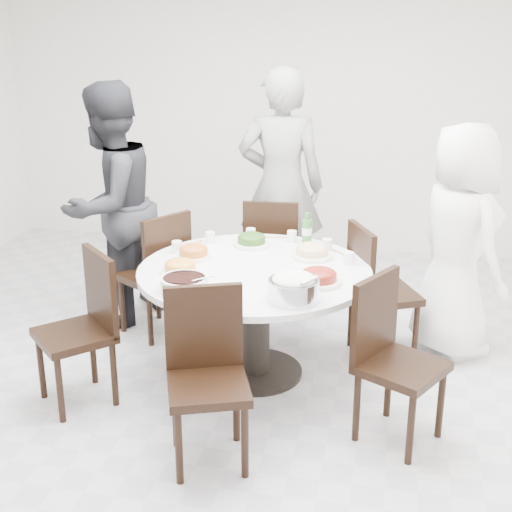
% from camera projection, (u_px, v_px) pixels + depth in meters
% --- Properties ---
extents(floor, '(6.00, 6.00, 0.01)m').
position_uv_depth(floor, '(232.00, 388.00, 4.61)').
color(floor, silver).
rests_on(floor, ground).
extents(wall_back, '(6.00, 0.01, 2.80)m').
position_uv_depth(wall_back, '(301.00, 109.00, 6.92)').
color(wall_back, white).
rests_on(wall_back, ground).
extents(dining_table, '(1.50, 1.50, 0.75)m').
position_uv_depth(dining_table, '(254.00, 322.00, 4.68)').
color(dining_table, white).
rests_on(dining_table, floor).
extents(chair_ne, '(0.56, 0.56, 0.95)m').
position_uv_depth(chair_ne, '(385.00, 291.00, 4.92)').
color(chair_ne, black).
rests_on(chair_ne, floor).
extents(chair_n, '(0.44, 0.44, 0.95)m').
position_uv_depth(chair_n, '(273.00, 254.00, 5.67)').
color(chair_n, black).
rests_on(chair_n, floor).
extents(chair_nw, '(0.58, 0.58, 0.95)m').
position_uv_depth(chair_nw, '(153.00, 273.00, 5.27)').
color(chair_nw, black).
rests_on(chair_nw, floor).
extents(chair_sw, '(0.59, 0.59, 0.95)m').
position_uv_depth(chair_sw, '(74.00, 332.00, 4.31)').
color(chair_sw, black).
rests_on(chair_sw, floor).
extents(chair_s, '(0.54, 0.54, 0.95)m').
position_uv_depth(chair_s, '(208.00, 383.00, 3.72)').
color(chair_s, black).
rests_on(chair_s, floor).
extents(chair_se, '(0.57, 0.57, 0.95)m').
position_uv_depth(chair_se, '(402.00, 364.00, 3.92)').
color(chair_se, black).
rests_on(chair_se, floor).
extents(diner_right, '(0.87, 0.95, 1.63)m').
position_uv_depth(diner_right, '(459.00, 242.00, 4.87)').
color(diner_right, white).
rests_on(diner_right, floor).
extents(diner_middle, '(0.74, 0.53, 1.91)m').
position_uv_depth(diner_middle, '(281.00, 187.00, 5.77)').
color(diner_middle, black).
rests_on(diner_middle, floor).
extents(diner_left, '(0.94, 1.07, 1.84)m').
position_uv_depth(diner_left, '(110.00, 206.00, 5.34)').
color(diner_left, black).
rests_on(diner_left, floor).
extents(dish_greens, '(0.25, 0.25, 0.07)m').
position_uv_depth(dish_greens, '(251.00, 241.00, 4.98)').
color(dish_greens, white).
rests_on(dish_greens, dining_table).
extents(dish_pale, '(0.28, 0.28, 0.07)m').
position_uv_depth(dish_pale, '(312.00, 252.00, 4.75)').
color(dish_pale, white).
rests_on(dish_pale, dining_table).
extents(dish_orange, '(0.24, 0.24, 0.07)m').
position_uv_depth(dish_orange, '(194.00, 253.00, 4.74)').
color(dish_orange, white).
rests_on(dish_orange, dining_table).
extents(dish_redbrown, '(0.28, 0.28, 0.07)m').
position_uv_depth(dish_redbrown, '(319.00, 278.00, 4.30)').
color(dish_redbrown, white).
rests_on(dish_redbrown, dining_table).
extents(dish_tofu, '(0.25, 0.25, 0.06)m').
position_uv_depth(dish_tofu, '(180.00, 269.00, 4.46)').
color(dish_tofu, white).
rests_on(dish_tofu, dining_table).
extents(rice_bowl, '(0.29, 0.29, 0.13)m').
position_uv_depth(rice_bowl, '(293.00, 290.00, 4.05)').
color(rice_bowl, silver).
rests_on(rice_bowl, dining_table).
extents(soup_bowl, '(0.28, 0.28, 0.09)m').
position_uv_depth(soup_bowl, '(184.00, 284.00, 4.18)').
color(soup_bowl, white).
rests_on(soup_bowl, dining_table).
extents(beverage_bottle, '(0.07, 0.07, 0.24)m').
position_uv_depth(beverage_bottle, '(307.00, 229.00, 4.97)').
color(beverage_bottle, '#306E2C').
rests_on(beverage_bottle, dining_table).
extents(tea_cups, '(0.07, 0.07, 0.08)m').
position_uv_depth(tea_cups, '(270.00, 234.00, 5.13)').
color(tea_cups, white).
rests_on(tea_cups, dining_table).
extents(chopsticks, '(0.24, 0.04, 0.01)m').
position_uv_depth(chopsticks, '(274.00, 237.00, 5.17)').
color(chopsticks, tan).
rests_on(chopsticks, dining_table).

